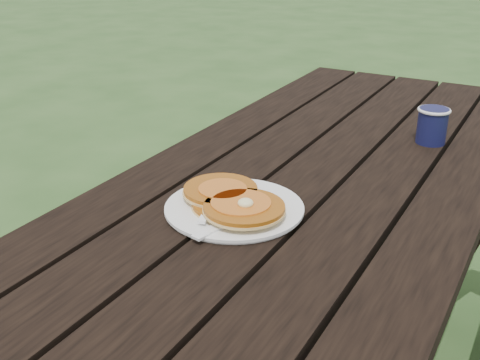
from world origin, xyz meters
The scene contains 6 objects.
picnic_table centered at (0.00, 0.00, 0.37)m, with size 1.36×1.80×0.75m.
plate centered at (-0.06, -0.31, 0.76)m, with size 0.26×0.26×0.01m, color white.
pancake_stack centered at (-0.06, -0.32, 0.77)m, with size 0.23×0.20×0.04m.
knife centered at (-0.04, -0.37, 0.76)m, with size 0.02×0.18×0.01m, color white.
fork centered at (-0.09, -0.36, 0.77)m, with size 0.03×0.16×0.01m, color white, non-canonical shape.
coffee_cup centered at (0.19, 0.26, 0.80)m, with size 0.08×0.08×0.09m.
Camera 1 is at (0.46, -1.23, 1.28)m, focal length 45.00 mm.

